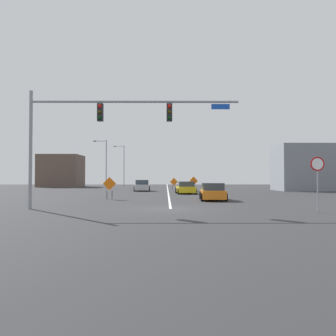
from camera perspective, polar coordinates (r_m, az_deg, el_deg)
ground at (r=20.95m, az=0.41°, el=-6.65°), size 143.39×143.39×0.00m
road_centre_stripe at (r=60.73m, az=-0.08°, el=-3.29°), size 0.16×79.66×0.01m
traffic_signal_assembly at (r=21.47m, az=-10.89°, el=7.37°), size 12.49×0.44×7.04m
stop_sign at (r=20.31m, az=23.10°, el=-0.81°), size 0.76×0.07×2.97m
street_lamp_mid_left at (r=57.46m, az=-10.16°, el=1.00°), size 2.17×0.24×7.87m
street_lamp_near_right at (r=74.80m, az=-7.28°, el=0.70°), size 2.30×0.24×8.59m
construction_sign_left_shoulder at (r=30.27m, az=-9.47°, el=-2.75°), size 1.13×0.09×1.90m
construction_sign_right_shoulder at (r=52.42m, az=0.96°, el=-2.34°), size 1.17×0.31×1.81m
construction_sign_left_lane at (r=51.24m, az=4.16°, el=-2.21°), size 1.33×0.27×2.01m
car_black_approaching at (r=46.68m, az=2.79°, el=-3.09°), size 2.05×3.96×1.27m
car_yellow_near at (r=40.11m, az=2.88°, el=-3.27°), size 2.32×4.04×1.40m
car_silver_mid at (r=48.09m, az=-4.22°, el=-2.92°), size 2.27×4.13×1.52m
car_orange_distant at (r=29.05m, az=7.27°, el=-3.89°), size 2.27×4.37×1.42m
roadside_building_east at (r=53.28m, az=21.34°, el=0.04°), size 8.03×6.22×6.47m
roadside_building_west at (r=72.84m, az=-16.91°, el=-0.45°), size 7.75×7.48×6.30m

